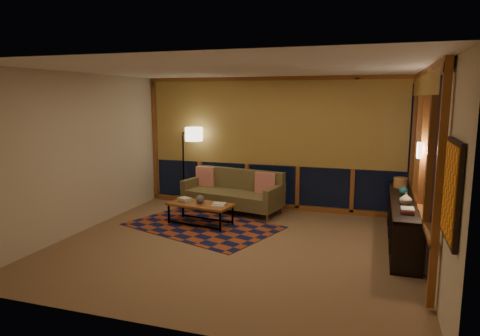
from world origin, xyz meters
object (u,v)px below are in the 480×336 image
(coffee_table, at_px, (201,214))
(floor_lamp, at_px, (183,165))
(bookshelf, at_px, (403,220))
(sofa, at_px, (232,192))

(coffee_table, height_order, floor_lamp, floor_lamp)
(coffee_table, xyz_separation_m, bookshelf, (3.44, 0.11, 0.16))
(sofa, bearing_deg, coffee_table, -91.73)
(sofa, height_order, floor_lamp, floor_lamp)
(coffee_table, relative_size, floor_lamp, 0.70)
(sofa, height_order, bookshelf, sofa)
(coffee_table, xyz_separation_m, floor_lamp, (-0.99, 1.40, 0.65))
(sofa, bearing_deg, floor_lamp, 175.86)
(sofa, height_order, coffee_table, sofa)
(sofa, xyz_separation_m, bookshelf, (3.19, -0.93, -0.05))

